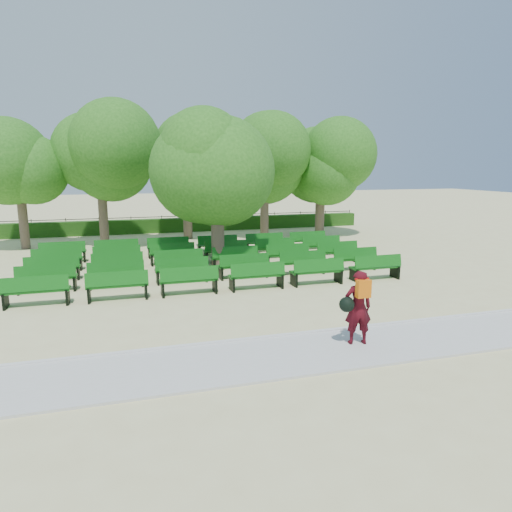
{
  "coord_description": "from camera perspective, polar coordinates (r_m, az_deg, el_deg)",
  "views": [
    {
      "loc": [
        -3.58,
        -16.64,
        4.31
      ],
      "look_at": [
        1.05,
        -1.0,
        1.1
      ],
      "focal_mm": 32.0,
      "sensor_mm": 36.0,
      "label": 1
    }
  ],
  "objects": [
    {
      "name": "tree_among",
      "position": [
        19.03,
        -4.96,
        11.78
      ],
      "size": [
        4.83,
        4.83,
        6.74
      ],
      "color": "brown",
      "rests_on": "ground"
    },
    {
      "name": "paving",
      "position": [
        10.79,
        4.42,
        -12.25
      ],
      "size": [
        30.0,
        2.2,
        0.06
      ],
      "primitive_type": "cube",
      "color": "beige",
      "rests_on": "ground"
    },
    {
      "name": "fence",
      "position": [
        31.54,
        -9.82,
        3.11
      ],
      "size": [
        26.0,
        0.1,
        1.02
      ],
      "primitive_type": null,
      "color": "black",
      "rests_on": "ground"
    },
    {
      "name": "curb",
      "position": [
        11.79,
        2.4,
        -10.06
      ],
      "size": [
        30.0,
        0.12,
        0.1
      ],
      "primitive_type": "cube",
      "color": "silver",
      "rests_on": "ground"
    },
    {
      "name": "person",
      "position": [
        11.28,
        12.56,
        -6.18
      ],
      "size": [
        0.89,
        0.56,
        1.82
      ],
      "rotation": [
        0.0,
        0.0,
        2.97
      ],
      "color": "#430911",
      "rests_on": "ground"
    },
    {
      "name": "bench_array",
      "position": [
        19.33,
        -6.28,
        -1.51
      ],
      "size": [
        2.01,
        0.75,
        1.24
      ],
      "rotation": [
        0.0,
        0.0,
        -0.07
      ],
      "color": "#105E13",
      "rests_on": "ground"
    },
    {
      "name": "tree_line",
      "position": [
        27.22,
        -8.72,
        1.89
      ],
      "size": [
        21.8,
        6.8,
        7.04
      ],
      "primitive_type": null,
      "color": "#31721E",
      "rests_on": "ground"
    },
    {
      "name": "hedge",
      "position": [
        31.09,
        -9.76,
        3.83
      ],
      "size": [
        26.0,
        0.7,
        0.9
      ],
      "primitive_type": "cube",
      "color": "#204C13",
      "rests_on": "ground"
    },
    {
      "name": "ground",
      "position": [
        17.56,
        -4.21,
        -3.11
      ],
      "size": [
        120.0,
        120.0,
        0.0
      ],
      "primitive_type": "plane",
      "color": "beige"
    }
  ]
}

